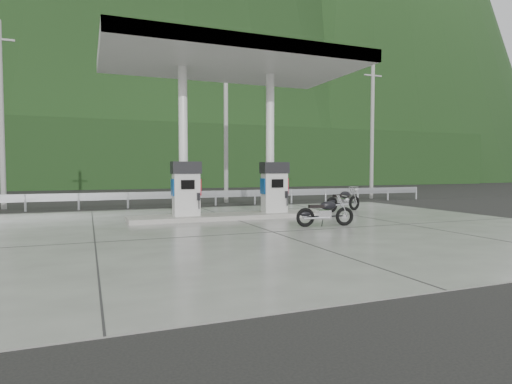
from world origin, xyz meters
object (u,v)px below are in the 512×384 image
object	(u,v)px
motorcycle_right	(343,200)
gas_pump_right	(274,187)
gas_pump_left	(186,189)
motorcycle_left	(325,213)

from	to	relation	value
motorcycle_right	gas_pump_right	bearing A→B (deg)	178.08
gas_pump_right	motorcycle_right	world-z (taller)	gas_pump_right
gas_pump_left	gas_pump_right	size ratio (longest dim) A/B	1.00
motorcycle_left	motorcycle_right	distance (m)	4.89
gas_pump_right	motorcycle_right	distance (m)	3.60
gas_pump_left	motorcycle_left	world-z (taller)	gas_pump_left
gas_pump_right	gas_pump_left	bearing A→B (deg)	180.00
gas_pump_right	motorcycle_left	distance (m)	3.04
gas_pump_left	motorcycle_left	distance (m)	4.66
gas_pump_left	gas_pump_right	bearing A→B (deg)	0.00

